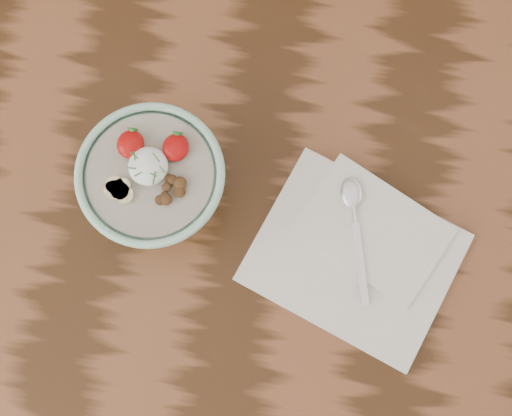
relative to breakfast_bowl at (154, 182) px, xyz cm
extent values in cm
cube|color=#381F0E|center=(11.93, 3.13, -8.18)|extent=(160.00, 90.00, 4.00)
cylinder|color=#9DD4B8|center=(0.01, -0.04, -5.60)|extent=(8.04, 8.04, 1.15)
torus|color=#9DD4B8|center=(0.01, -0.04, 3.78)|extent=(18.29, 18.29, 1.05)
cylinder|color=#ACA08E|center=(0.01, -0.04, 3.21)|extent=(15.51, 15.51, 0.96)
ellipsoid|color=white|center=(-0.17, 0.70, 4.62)|extent=(4.84, 4.84, 2.66)
ellipsoid|color=#A20807|center=(-2.76, 3.12, 4.59)|extent=(3.30, 3.63, 1.81)
cone|color=#286623|center=(-2.76, 4.61, 4.89)|extent=(1.40, 1.03, 1.52)
ellipsoid|color=#A20807|center=(2.70, 3.48, 4.56)|extent=(3.20, 3.52, 1.76)
cone|color=#286623|center=(2.70, 4.92, 4.86)|extent=(1.40, 1.03, 1.52)
cylinder|color=#D3BD8B|center=(-3.05, -2.71, 4.09)|extent=(2.24, 2.24, 0.70)
cylinder|color=#D3BD8B|center=(-2.88, -2.07, 4.09)|extent=(2.01, 2.01, 0.70)
cylinder|color=#D3BD8B|center=(-3.81, -2.06, 4.09)|extent=(2.19, 2.19, 0.70)
cylinder|color=#D3BD8B|center=(-2.40, -3.08, 4.09)|extent=(2.11, 2.11, 0.70)
cylinder|color=#D3BD8B|center=(-3.84, -2.68, 4.09)|extent=(2.35, 2.35, 0.70)
ellipsoid|color=#543118|center=(2.37, -1.41, 4.14)|extent=(1.53, 1.64, 1.03)
ellipsoid|color=#543118|center=(2.56, -2.92, 4.21)|extent=(2.04, 2.03, 1.10)
ellipsoid|color=#543118|center=(2.33, -2.54, 4.10)|extent=(1.50, 1.55, 0.73)
ellipsoid|color=#543118|center=(3.89, -0.75, 4.27)|extent=(1.97, 1.97, 0.93)
ellipsoid|color=#543118|center=(1.82, -3.09, 4.12)|extent=(1.69, 1.70, 0.81)
ellipsoid|color=#543118|center=(3.96, -1.80, 4.24)|extent=(1.83, 1.68, 0.81)
ellipsoid|color=#543118|center=(2.34, -0.30, 4.10)|extent=(1.28, 1.44, 0.76)
ellipsoid|color=#543118|center=(2.87, -0.45, 4.14)|extent=(1.48, 1.46, 0.99)
cylinder|color=#397B34|center=(0.34, 0.55, 5.69)|extent=(0.41, 1.51, 0.23)
cylinder|color=#397B34|center=(0.43, -0.37, 5.69)|extent=(1.56, 0.74, 0.24)
cylinder|color=#397B34|center=(-1.81, 1.47, 5.69)|extent=(1.27, 0.85, 0.23)
cylinder|color=#397B34|center=(-0.89, -0.62, 5.69)|extent=(1.10, 0.90, 0.22)
cylinder|color=#397B34|center=(1.75, 0.29, 5.69)|extent=(0.90, 0.83, 0.22)
cylinder|color=#397B34|center=(0.99, -0.88, 5.69)|extent=(0.21, 1.62, 0.24)
cylinder|color=#397B34|center=(-1.86, -0.09, 5.69)|extent=(1.12, 0.21, 0.22)
cylinder|color=#397B34|center=(-1.77, 1.46, 5.69)|extent=(0.45, 1.09, 0.22)
cylinder|color=#397B34|center=(0.77, 1.64, 5.69)|extent=(1.11, 1.11, 0.23)
cylinder|color=#397B34|center=(-0.75, 0.43, 5.69)|extent=(0.25, 1.33, 0.23)
cube|color=silver|center=(26.66, -5.11, -5.69)|extent=(30.66, 27.83, 0.97)
cube|color=silver|center=(28.59, -1.24, -4.92)|extent=(22.04, 19.45, 0.58)
cube|color=silver|center=(27.40, -6.02, -4.47)|extent=(3.48, 10.67, 0.33)
cylinder|color=silver|center=(25.84, 0.56, -4.30)|extent=(1.28, 2.87, 0.65)
ellipsoid|color=silver|center=(25.22, 3.17, -4.19)|extent=(3.77, 4.82, 0.89)
camera|label=1|loc=(15.84, -20.25, 86.79)|focal=50.00mm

